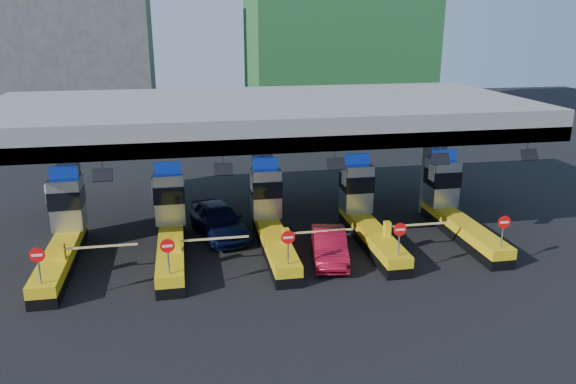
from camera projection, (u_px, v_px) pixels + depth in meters
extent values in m
plane|color=black|center=(271.00, 245.00, 28.70)|extent=(120.00, 120.00, 0.00)
cube|color=slate|center=(261.00, 114.00, 29.66)|extent=(28.00, 12.00, 1.50)
cube|color=#4C4C49|center=(280.00, 144.00, 24.43)|extent=(28.00, 0.60, 0.70)
cube|color=slate|center=(71.00, 187.00, 28.94)|extent=(1.00, 1.00, 5.50)
cube|color=slate|center=(262.00, 178.00, 30.70)|extent=(1.00, 1.00, 5.50)
cube|color=slate|center=(433.00, 169.00, 32.47)|extent=(1.00, 1.00, 5.50)
cylinder|color=slate|center=(102.00, 166.00, 23.29)|extent=(0.06, 0.06, 0.50)
cube|color=black|center=(102.00, 175.00, 23.21)|extent=(0.80, 0.38, 0.54)
cylinder|color=slate|center=(223.00, 160.00, 24.17)|extent=(0.06, 0.06, 0.50)
cube|color=black|center=(224.00, 169.00, 24.09)|extent=(0.80, 0.38, 0.54)
cylinder|color=slate|center=(335.00, 155.00, 25.05)|extent=(0.06, 0.06, 0.50)
cube|color=black|center=(336.00, 164.00, 24.97)|extent=(0.80, 0.38, 0.54)
cylinder|color=slate|center=(440.00, 151.00, 25.93)|extent=(0.06, 0.06, 0.50)
cube|color=black|center=(441.00, 159.00, 25.85)|extent=(0.80, 0.38, 0.54)
cylinder|color=slate|center=(528.00, 147.00, 26.73)|extent=(0.06, 0.06, 0.50)
cube|color=black|center=(529.00, 155.00, 26.64)|extent=(0.80, 0.38, 0.54)
cube|color=black|center=(61.00, 264.00, 25.93)|extent=(1.20, 8.00, 0.50)
cube|color=#E5B70C|center=(60.00, 254.00, 25.78)|extent=(1.20, 8.00, 0.50)
cube|color=#9EA3A8|center=(67.00, 203.00, 27.95)|extent=(1.50, 1.50, 2.60)
cube|color=black|center=(67.00, 197.00, 27.84)|extent=(1.56, 1.56, 0.90)
cube|color=#0C2DBF|center=(64.00, 172.00, 27.48)|extent=(1.30, 0.35, 0.55)
cube|color=white|center=(47.00, 192.00, 27.32)|extent=(0.06, 0.70, 0.90)
cylinder|color=slate|center=(39.00, 269.00, 22.13)|extent=(0.07, 0.07, 1.30)
cylinder|color=red|center=(37.00, 255.00, 21.93)|extent=(0.60, 0.04, 0.60)
cube|color=white|center=(37.00, 255.00, 21.90)|extent=(0.42, 0.02, 0.10)
cube|color=#E5B70C|center=(61.00, 251.00, 24.54)|extent=(0.30, 0.35, 0.70)
cube|color=white|center=(100.00, 247.00, 24.80)|extent=(3.20, 0.08, 0.08)
cube|color=black|center=(171.00, 256.00, 26.81)|extent=(1.20, 8.00, 0.50)
cube|color=#E5B70C|center=(171.00, 246.00, 26.66)|extent=(1.20, 8.00, 0.50)
cube|color=#9EA3A8|center=(170.00, 197.00, 28.83)|extent=(1.50, 1.50, 2.60)
cube|color=black|center=(169.00, 192.00, 28.72)|extent=(1.56, 1.56, 0.90)
cube|color=#0C2DBF|center=(168.00, 168.00, 28.36)|extent=(1.30, 0.35, 0.55)
cube|color=white|center=(152.00, 187.00, 28.20)|extent=(0.06, 0.70, 0.90)
cylinder|color=slate|center=(168.00, 259.00, 23.01)|extent=(0.07, 0.07, 1.30)
cylinder|color=red|center=(167.00, 246.00, 22.81)|extent=(0.60, 0.04, 0.60)
cube|color=white|center=(167.00, 246.00, 22.78)|extent=(0.42, 0.02, 0.10)
cube|color=#E5B70C|center=(178.00, 243.00, 25.42)|extent=(0.30, 0.35, 0.70)
cube|color=white|center=(214.00, 239.00, 25.68)|extent=(3.20, 0.08, 0.08)
cube|color=black|center=(275.00, 248.00, 27.69)|extent=(1.20, 8.00, 0.50)
cube|color=#E5B70C|center=(274.00, 239.00, 27.54)|extent=(1.20, 8.00, 0.50)
cube|color=#9EA3A8|center=(266.00, 192.00, 29.71)|extent=(1.50, 1.50, 2.60)
cube|color=black|center=(266.00, 187.00, 29.60)|extent=(1.56, 1.56, 0.90)
cube|color=#0C2DBF|center=(265.00, 163.00, 29.24)|extent=(1.30, 0.35, 0.55)
cube|color=white|center=(251.00, 182.00, 29.08)|extent=(0.06, 0.70, 0.90)
cylinder|color=slate|center=(288.00, 250.00, 23.90)|extent=(0.07, 0.07, 1.30)
cylinder|color=red|center=(288.00, 237.00, 23.69)|extent=(0.60, 0.04, 0.60)
cube|color=white|center=(288.00, 238.00, 23.67)|extent=(0.42, 0.02, 0.10)
cube|color=#E5B70C|center=(286.00, 236.00, 26.30)|extent=(0.30, 0.35, 0.70)
cube|color=white|center=(320.00, 231.00, 26.56)|extent=(3.20, 0.08, 0.08)
cube|color=black|center=(371.00, 241.00, 28.57)|extent=(1.20, 8.00, 0.50)
cube|color=#E5B70C|center=(372.00, 232.00, 28.42)|extent=(1.20, 8.00, 0.50)
cube|color=#9EA3A8|center=(356.00, 187.00, 30.59)|extent=(1.50, 1.50, 2.60)
cube|color=black|center=(357.00, 182.00, 30.48)|extent=(1.56, 1.56, 0.90)
cube|color=#0C2DBF|center=(357.00, 159.00, 30.12)|extent=(1.30, 0.35, 0.55)
cube|color=white|center=(344.00, 177.00, 29.96)|extent=(0.06, 0.70, 0.90)
cylinder|color=slate|center=(399.00, 242.00, 24.78)|extent=(0.07, 0.07, 1.30)
cylinder|color=red|center=(400.00, 230.00, 24.57)|extent=(0.60, 0.04, 0.60)
cube|color=white|center=(400.00, 230.00, 24.55)|extent=(0.42, 0.02, 0.10)
cube|color=#E5B70C|center=(387.00, 229.00, 27.18)|extent=(0.30, 0.35, 0.70)
cube|color=white|center=(419.00, 225.00, 27.44)|extent=(3.20, 0.08, 0.08)
cube|color=black|center=(462.00, 234.00, 29.45)|extent=(1.20, 8.00, 0.50)
cube|color=#E5B70C|center=(463.00, 225.00, 29.30)|extent=(1.20, 8.00, 0.50)
cube|color=#9EA3A8|center=(442.00, 182.00, 31.47)|extent=(1.50, 1.50, 2.60)
cube|color=black|center=(442.00, 177.00, 31.36)|extent=(1.56, 1.56, 0.90)
cube|color=#0C2DBF|center=(444.00, 155.00, 31.00)|extent=(1.30, 0.35, 0.55)
cube|color=white|center=(432.00, 172.00, 30.84)|extent=(0.06, 0.70, 0.90)
cylinder|color=slate|center=(502.00, 234.00, 25.66)|extent=(0.07, 0.07, 1.30)
cylinder|color=red|center=(504.00, 222.00, 25.45)|extent=(0.60, 0.04, 0.60)
cube|color=white|center=(505.00, 222.00, 25.43)|extent=(0.42, 0.02, 0.10)
cube|color=#E5B70C|center=(482.00, 222.00, 28.06)|extent=(0.30, 0.35, 0.70)
cube|color=white|center=(512.00, 218.00, 28.32)|extent=(3.20, 0.08, 0.08)
cube|color=#4C4C49|center=(80.00, 40.00, 57.36)|extent=(14.00, 10.00, 18.00)
imported|color=black|center=(219.00, 220.00, 29.67)|extent=(3.40, 5.64, 1.80)
imported|color=maroon|center=(329.00, 246.00, 26.71)|extent=(2.30, 4.63, 1.46)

